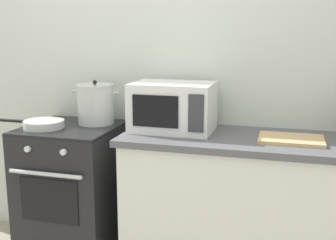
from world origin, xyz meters
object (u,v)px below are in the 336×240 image
object	(u,v)px
microwave	(173,107)
cutting_board	(291,139)
stove	(74,192)
stock_pot	(96,104)
frying_pan	(43,124)

from	to	relation	value
microwave	cutting_board	xyz separation A→B (m)	(0.72, -0.08, -0.14)
stove	stock_pot	xyz separation A→B (m)	(0.13, 0.13, 0.59)
frying_pan	cutting_board	size ratio (longest dim) A/B	1.27
microwave	cutting_board	bearing A→B (deg)	-6.22
stock_pot	frying_pan	world-z (taller)	stock_pot
stove	microwave	distance (m)	0.91
cutting_board	stock_pot	bearing A→B (deg)	174.40
frying_pan	microwave	bearing A→B (deg)	11.78
stove	frying_pan	world-z (taller)	frying_pan
stove	cutting_board	size ratio (longest dim) A/B	2.56
stove	cutting_board	xyz separation A→B (m)	(1.39, 0.00, 0.47)
cutting_board	microwave	bearing A→B (deg)	173.78
frying_pan	microwave	xyz separation A→B (m)	(0.82, 0.17, 0.12)
cutting_board	stove	bearing A→B (deg)	-179.95
stove	microwave	world-z (taller)	microwave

